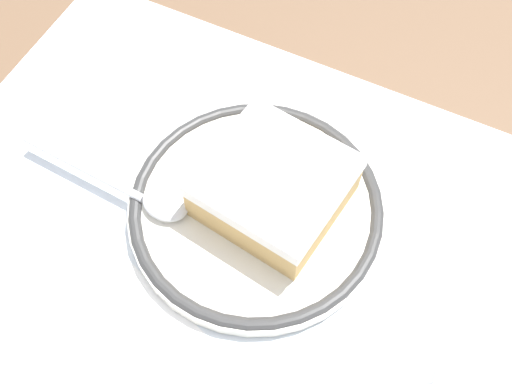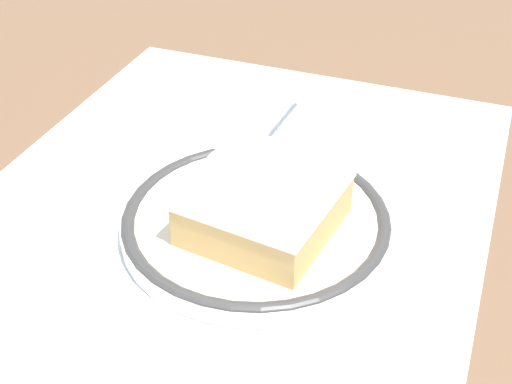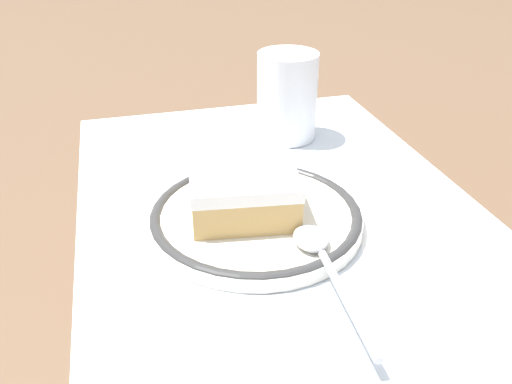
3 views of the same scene
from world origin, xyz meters
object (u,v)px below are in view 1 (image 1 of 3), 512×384
object	(u,v)px
spoon	(142,194)
cake_slice	(274,187)
napkin	(110,363)
plate	(256,209)

from	to	relation	value
spoon	cake_slice	bearing A→B (deg)	24.37
napkin	plate	bearing A→B (deg)	75.38
spoon	napkin	world-z (taller)	spoon
plate	cake_slice	world-z (taller)	cake_slice
plate	napkin	distance (m)	0.14
cake_slice	plate	bearing A→B (deg)	-135.67
cake_slice	napkin	size ratio (longest dim) A/B	0.92
plate	cake_slice	xyz separation A→B (m)	(0.01, 0.01, 0.02)
cake_slice	spoon	distance (m)	0.09
spoon	napkin	size ratio (longest dim) A/B	1.28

